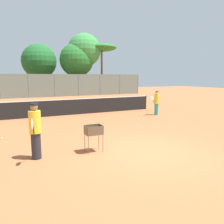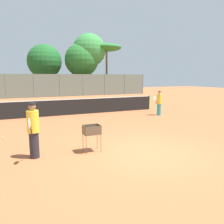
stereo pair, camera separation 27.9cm
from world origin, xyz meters
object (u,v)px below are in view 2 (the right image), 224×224
(player_white_outfit, at_px, (159,103))
(parked_car, at_px, (71,90))
(tennis_net, at_px, (77,106))
(player_red_cap, at_px, (33,130))
(ball_cart, at_px, (92,132))

(player_white_outfit, bearing_deg, parked_car, -106.24)
(tennis_net, relative_size, player_red_cap, 6.67)
(tennis_net, distance_m, player_white_outfit, 5.41)
(parked_car, bearing_deg, tennis_net, -102.40)
(player_red_cap, relative_size, ball_cart, 1.90)
(player_white_outfit, height_order, player_red_cap, player_red_cap)
(tennis_net, distance_m, ball_cart, 7.56)
(tennis_net, bearing_deg, parked_car, 77.60)
(player_white_outfit, bearing_deg, ball_cart, 18.44)
(ball_cart, relative_size, parked_car, 0.22)
(tennis_net, bearing_deg, player_white_outfit, -27.75)
(tennis_net, height_order, player_white_outfit, player_white_outfit)
(tennis_net, xyz_separation_m, parked_car, (3.74, 17.02, 0.10))
(player_white_outfit, height_order, ball_cart, player_white_outfit)
(tennis_net, xyz_separation_m, player_red_cap, (-3.35, -7.23, 0.33))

